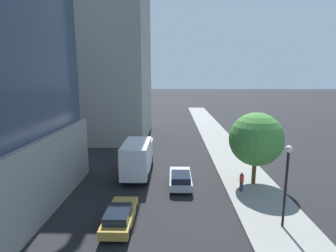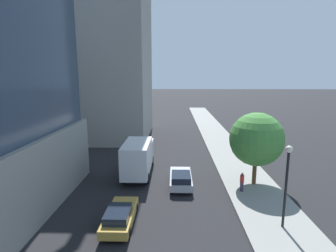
{
  "view_description": "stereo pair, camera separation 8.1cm",
  "coord_description": "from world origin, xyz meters",
  "px_view_note": "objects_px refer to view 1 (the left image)",
  "views": [
    {
      "loc": [
        1.6,
        -0.83,
        9.65
      ],
      "look_at": [
        1.27,
        15.4,
        6.59
      ],
      "focal_mm": 28.49,
      "sensor_mm": 36.0,
      "label": 1
    },
    {
      "loc": [
        1.68,
        -0.83,
        9.65
      ],
      "look_at": [
        1.27,
        15.4,
        6.59
      ],
      "focal_mm": 28.49,
      "sensor_mm": 36.0,
      "label": 2
    }
  ],
  "objects_px": {
    "construction_building": "(96,39)",
    "street_lamp": "(287,174)",
    "car_silver": "(180,178)",
    "car_gold": "(120,216)",
    "street_tree": "(256,139)",
    "box_truck": "(138,156)",
    "pedestrian_red_shirt": "(242,182)"
  },
  "relations": [
    {
      "from": "construction_building",
      "to": "box_truck",
      "type": "bearing_deg",
      "value": -64.12
    },
    {
      "from": "construction_building",
      "to": "street_tree",
      "type": "distance_m",
      "value": 29.49
    },
    {
      "from": "car_gold",
      "to": "box_truck",
      "type": "xyz_separation_m",
      "value": [
        0.0,
        9.2,
        1.24
      ]
    },
    {
      "from": "box_truck",
      "to": "pedestrian_red_shirt",
      "type": "bearing_deg",
      "value": -23.51
    },
    {
      "from": "street_tree",
      "to": "car_gold",
      "type": "bearing_deg",
      "value": -147.25
    },
    {
      "from": "street_lamp",
      "to": "box_truck",
      "type": "xyz_separation_m",
      "value": [
        -10.49,
        9.3,
        -1.76
      ]
    },
    {
      "from": "construction_building",
      "to": "street_lamp",
      "type": "bearing_deg",
      "value": -54.63
    },
    {
      "from": "construction_building",
      "to": "street_tree",
      "type": "xyz_separation_m",
      "value": [
        19.05,
        -19.61,
        -11.05
      ]
    },
    {
      "from": "street_tree",
      "to": "pedestrian_red_shirt",
      "type": "relative_size",
      "value": 4.01
    },
    {
      "from": "car_silver",
      "to": "pedestrian_red_shirt",
      "type": "xyz_separation_m",
      "value": [
        5.06,
        -1.23,
        0.23
      ]
    },
    {
      "from": "street_lamp",
      "to": "car_gold",
      "type": "bearing_deg",
      "value": 179.44
    },
    {
      "from": "street_tree",
      "to": "car_silver",
      "type": "distance_m",
      "value": 7.44
    },
    {
      "from": "construction_building",
      "to": "box_truck",
      "type": "relative_size",
      "value": 4.57
    },
    {
      "from": "car_silver",
      "to": "pedestrian_red_shirt",
      "type": "distance_m",
      "value": 5.21
    },
    {
      "from": "street_lamp",
      "to": "car_silver",
      "type": "height_order",
      "value": "street_lamp"
    },
    {
      "from": "street_tree",
      "to": "pedestrian_red_shirt",
      "type": "xyz_separation_m",
      "value": [
        -1.5,
        -1.65,
        -3.26
      ]
    },
    {
      "from": "construction_building",
      "to": "car_silver",
      "type": "xyz_separation_m",
      "value": [
        12.5,
        -20.04,
        -14.55
      ]
    },
    {
      "from": "car_silver",
      "to": "car_gold",
      "type": "xyz_separation_m",
      "value": [
        -4.11,
        -6.43,
        -0.04
      ]
    },
    {
      "from": "construction_building",
      "to": "pedestrian_red_shirt",
      "type": "distance_m",
      "value": 31.07
    },
    {
      "from": "car_silver",
      "to": "box_truck",
      "type": "relative_size",
      "value": 0.61
    },
    {
      "from": "pedestrian_red_shirt",
      "to": "box_truck",
      "type": "bearing_deg",
      "value": 156.49
    },
    {
      "from": "street_tree",
      "to": "car_silver",
      "type": "xyz_separation_m",
      "value": [
        -6.56,
        -0.43,
        -3.5
      ]
    },
    {
      "from": "pedestrian_red_shirt",
      "to": "street_tree",
      "type": "bearing_deg",
      "value": 47.86
    },
    {
      "from": "pedestrian_red_shirt",
      "to": "car_gold",
      "type": "bearing_deg",
      "value": -150.41
    },
    {
      "from": "street_lamp",
      "to": "street_tree",
      "type": "distance_m",
      "value": 6.99
    },
    {
      "from": "pedestrian_red_shirt",
      "to": "construction_building",
      "type": "bearing_deg",
      "value": 129.54
    },
    {
      "from": "street_lamp",
      "to": "pedestrian_red_shirt",
      "type": "relative_size",
      "value": 3.34
    },
    {
      "from": "car_gold",
      "to": "pedestrian_red_shirt",
      "type": "xyz_separation_m",
      "value": [
        9.17,
        5.21,
        0.27
      ]
    },
    {
      "from": "construction_building",
      "to": "car_silver",
      "type": "distance_m",
      "value": 27.74
    },
    {
      "from": "box_truck",
      "to": "street_lamp",
      "type": "bearing_deg",
      "value": -41.57
    },
    {
      "from": "street_lamp",
      "to": "car_gold",
      "type": "height_order",
      "value": "street_lamp"
    },
    {
      "from": "car_silver",
      "to": "construction_building",
      "type": "bearing_deg",
      "value": 121.95
    }
  ]
}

